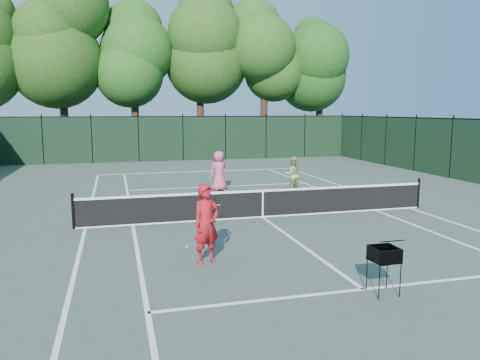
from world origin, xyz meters
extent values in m
plane|color=#404E45|center=(0.00, 0.00, 0.00)|extent=(90.00, 90.00, 0.00)
cube|color=white|center=(-5.49, 0.00, 0.00)|extent=(0.10, 23.77, 0.01)
cube|color=white|center=(5.49, 0.00, 0.00)|extent=(0.10, 23.77, 0.01)
cube|color=white|center=(-4.12, 0.00, 0.00)|extent=(0.10, 23.77, 0.01)
cube|color=white|center=(4.12, 0.00, 0.00)|extent=(0.10, 23.77, 0.01)
cube|color=white|center=(0.00, 11.88, 0.00)|extent=(10.97, 0.10, 0.01)
cube|color=white|center=(0.00, -6.40, 0.00)|extent=(8.23, 0.10, 0.01)
cube|color=white|center=(0.00, 6.40, 0.00)|extent=(8.23, 0.10, 0.01)
cube|color=white|center=(0.00, 0.00, 0.00)|extent=(0.10, 12.80, 0.01)
cube|color=black|center=(0.00, 0.00, 0.46)|extent=(11.60, 0.03, 0.85)
cube|color=white|center=(0.00, 0.00, 0.88)|extent=(11.60, 0.05, 0.07)
cube|color=white|center=(0.00, 0.00, 0.02)|extent=(11.60, 0.05, 0.04)
cube|color=white|center=(0.00, 0.00, 0.46)|extent=(0.05, 0.04, 0.91)
cylinder|color=black|center=(-5.80, 0.00, 0.53)|extent=(0.09, 0.09, 1.06)
cylinder|color=black|center=(5.80, 0.00, 0.53)|extent=(0.09, 0.09, 1.06)
cube|color=black|center=(0.00, 18.00, 1.50)|extent=(24.00, 0.05, 3.00)
cylinder|color=black|center=(-8.00, 22.00, 2.40)|extent=(0.56, 0.56, 4.80)
ellipsoid|color=#1B3F12|center=(-8.00, 22.00, 8.71)|extent=(6.80, 6.80, 10.54)
cylinder|color=black|center=(-3.00, 21.80, 2.15)|extent=(0.56, 0.56, 4.30)
ellipsoid|color=#184814|center=(-3.00, 21.80, 7.75)|extent=(6.00, 6.00, 9.30)
cylinder|color=black|center=(2.00, 22.30, 2.50)|extent=(0.56, 0.56, 5.00)
ellipsoid|color=#1D4313|center=(2.00, 22.30, 9.03)|extent=(7.00, 7.00, 10.85)
cylinder|color=black|center=(7.00, 21.60, 2.30)|extent=(0.56, 0.56, 4.60)
ellipsoid|color=#1D4614|center=(7.00, 21.60, 8.16)|extent=(6.20, 6.20, 9.61)
cylinder|color=black|center=(12.00, 22.10, 2.20)|extent=(0.56, 0.56, 4.40)
ellipsoid|color=#154213|center=(12.00, 22.10, 7.74)|extent=(5.80, 5.80, 8.99)
imported|color=#AE1319|center=(-2.62, -4.05, 0.91)|extent=(0.78, 0.65, 1.82)
cylinder|color=black|center=(-2.34, -3.55, 0.95)|extent=(0.03, 0.03, 0.30)
torus|color=black|center=(-2.34, -3.55, 1.22)|extent=(0.30, 0.10, 0.30)
imported|color=#DC4D77|center=(-0.26, 5.34, 0.86)|extent=(0.97, 0.79, 1.72)
imported|color=#8AA753|center=(2.64, 4.13, 0.76)|extent=(0.75, 0.59, 1.52)
cylinder|color=black|center=(0.02, -6.91, 0.32)|extent=(0.02, 0.02, 0.65)
cylinder|color=black|center=(0.46, -6.91, 0.32)|extent=(0.02, 0.02, 0.65)
cylinder|color=black|center=(0.02, -6.48, 0.32)|extent=(0.02, 0.02, 0.65)
cylinder|color=black|center=(0.46, -6.48, 0.32)|extent=(0.02, 0.02, 0.65)
cube|color=black|center=(0.24, -6.70, 0.78)|extent=(0.53, 0.53, 0.27)
sphere|color=#CDD32B|center=(0.24, -6.70, 0.70)|extent=(0.07, 0.07, 0.07)
sphere|color=#CDD32B|center=(0.24, -6.70, 0.70)|extent=(0.07, 0.07, 0.07)
sphere|color=#CDD32B|center=(0.24, -6.70, 0.70)|extent=(0.07, 0.07, 0.07)
sphere|color=#CDD32B|center=(0.24, -6.70, 0.70)|extent=(0.07, 0.07, 0.07)
sphere|color=#CDD32B|center=(0.24, -6.70, 0.70)|extent=(0.07, 0.07, 0.07)
sphere|color=#CDD32B|center=(0.24, -6.70, 0.70)|extent=(0.07, 0.07, 0.07)
sphere|color=#CDD32B|center=(0.24, -6.70, 0.70)|extent=(0.07, 0.07, 0.07)
sphere|color=#CDD32B|center=(0.24, -6.70, 0.70)|extent=(0.07, 0.07, 0.07)
sphere|color=#CDD32B|center=(0.24, -6.70, 0.70)|extent=(0.07, 0.07, 0.07)
sphere|color=#CDD32B|center=(0.24, -6.70, 0.70)|extent=(0.07, 0.07, 0.07)
sphere|color=#CDD32B|center=(0.24, -6.70, 0.70)|extent=(0.07, 0.07, 0.07)
sphere|color=#CDD32B|center=(0.24, -6.70, 0.70)|extent=(0.07, 0.07, 0.07)
sphere|color=#CDD32B|center=(0.24, -6.70, 0.70)|extent=(0.07, 0.07, 0.07)
sphere|color=#CDD32B|center=(0.24, -6.70, 0.70)|extent=(0.07, 0.07, 0.07)
sphere|color=#CDD32B|center=(0.24, -6.70, 0.70)|extent=(0.07, 0.07, 0.07)
sphere|color=#C7D32B|center=(-2.89, -2.80, 0.03)|extent=(0.07, 0.07, 0.07)
camera|label=1|loc=(-4.55, -14.14, 3.44)|focal=35.00mm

